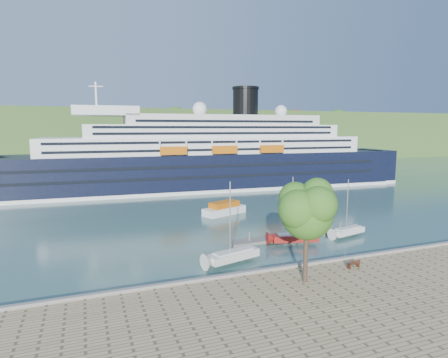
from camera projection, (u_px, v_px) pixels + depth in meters
The scene contains 11 objects.
ground at pixel (305, 273), 41.48m from camera, with size 400.00×400.00×0.00m, color #315853.
far_hillside at pixel (135, 137), 174.41m from camera, with size 400.00×50.00×24.00m, color #355321.
quay_coping at pixel (307, 264), 41.14m from camera, with size 220.00×0.50×0.30m, color slate.
cruise_ship at pixel (200, 138), 97.32m from camera, with size 119.70×17.43×26.88m, color black, non-canonical shape.
park_bench at pixel (353, 264), 40.27m from camera, with size 1.54×0.63×0.99m, color #412012, non-canonical shape.
promenade_tree at pixel (306, 227), 36.00m from camera, with size 6.70×6.70×11.09m, color #396A1C, non-canonical shape.
floating_pontoon at pixel (286, 237), 54.42m from camera, with size 17.69×2.16×0.39m, color gray, non-canonical shape.
sailboat_white_near at pixel (233, 225), 43.90m from camera, with size 7.29×2.03×9.42m, color silver, non-canonical shape.
sailboat_red at pixel (296, 212), 51.19m from camera, with size 6.96×1.93×8.99m, color maroon, non-canonical shape.
sailboat_white_far at pixel (349, 209), 54.98m from camera, with size 6.35×1.76×8.20m, color silver, non-canonical shape.
tender_launch at pixel (224, 208), 69.72m from camera, with size 8.62×2.95×2.38m, color #C45C0B, non-canonical shape.
Camera 1 is at (-22.35, -34.00, 15.98)m, focal length 30.00 mm.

